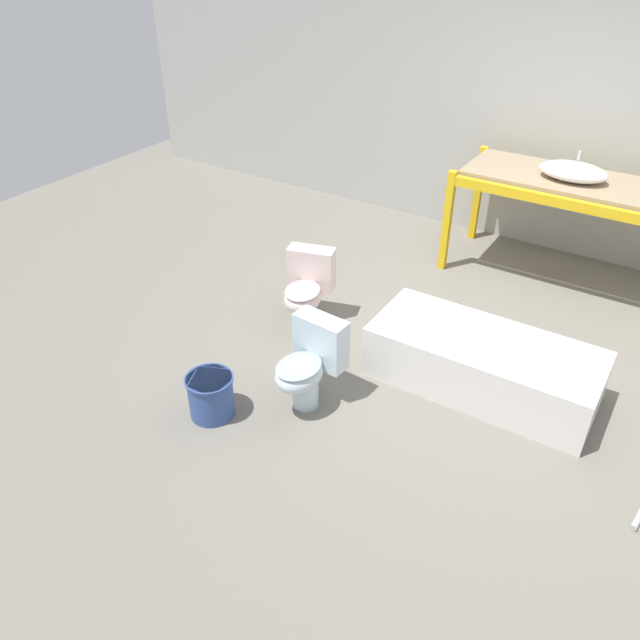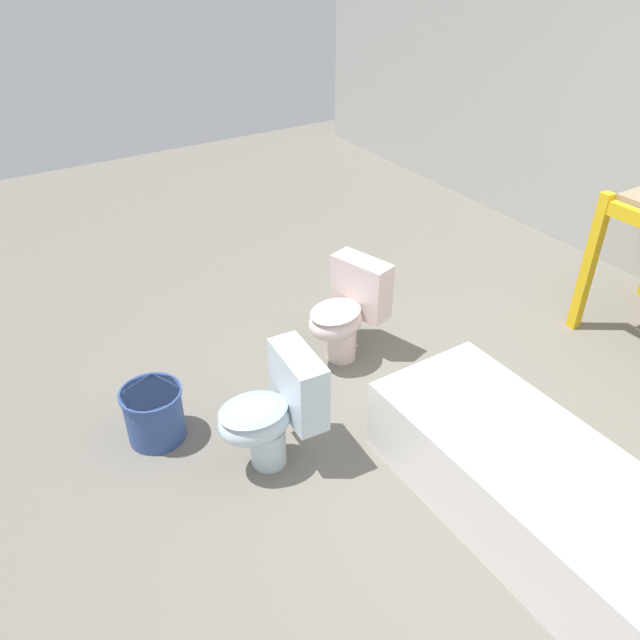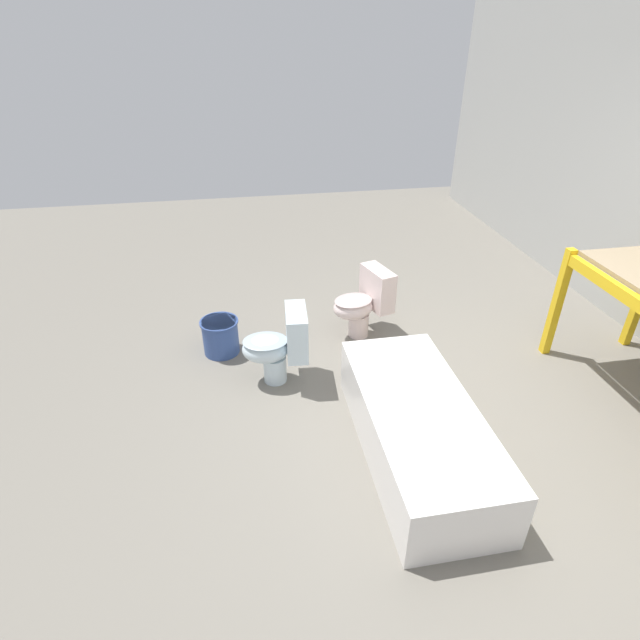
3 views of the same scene
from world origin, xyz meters
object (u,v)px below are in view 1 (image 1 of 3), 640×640
Objects in this scene: toilet_near at (309,363)px; sink_basin at (573,172)px; bucket_white at (211,395)px; toilet_far at (307,288)px; bathtub_main at (483,360)px.

sink_basin is at bearing 75.03° from toilet_near.
toilet_near is 1.92× the size of bucket_white.
toilet_far is at bearing -129.08° from sink_basin.
toilet_far is (-1.58, 0.02, 0.11)m from bathtub_main.
bathtub_main reaches higher than bucket_white.
bucket_white is at bearing -103.03° from toilet_far.
toilet_far reaches higher than bathtub_main.
sink_basin is 1.73× the size of bucket_white.
bucket_white is (0.08, -1.34, -0.18)m from toilet_far.
toilet_near is at bearing 43.62° from bucket_white.
toilet_near is at bearing -71.81° from toilet_far.
sink_basin reaches higher than bathtub_main.
bathtub_main is at bearing -16.93° from toilet_far.
toilet_far is 1.36m from bucket_white.
bucket_white is (-0.51, -0.49, -0.18)m from toilet_near.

